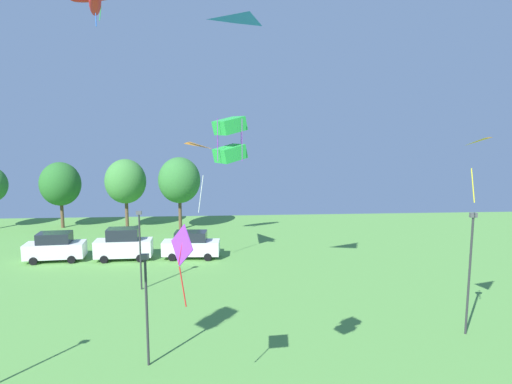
{
  "coord_description": "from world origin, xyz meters",
  "views": [
    {
      "loc": [
        -0.96,
        3.51,
        11.07
      ],
      "look_at": [
        0.09,
        18.62,
        8.9
      ],
      "focal_mm": 32.0,
      "sensor_mm": 36.0,
      "label": 1
    }
  ],
  "objects_px": {
    "kite_flying_9": "(182,249)",
    "parked_car_leftmost": "(55,247)",
    "kite_flying_7": "(463,160)",
    "parked_car_third_from_left": "(191,245)",
    "treeline_tree_1": "(60,184)",
    "treeline_tree_2": "(126,181)",
    "kite_flying_5": "(250,28)",
    "kite_flying_3": "(230,140)",
    "kite_flying_0": "(95,2)",
    "kite_flying_6": "(213,164)",
    "parked_car_second_from_left": "(124,245)",
    "light_post_0": "(147,302)",
    "light_post_3": "(140,245)",
    "light_post_1": "(470,267)",
    "treeline_tree_3": "(179,180)"
  },
  "relations": [
    {
      "from": "kite_flying_6",
      "to": "light_post_0",
      "type": "bearing_deg",
      "value": -100.29
    },
    {
      "from": "parked_car_second_from_left",
      "to": "parked_car_third_from_left",
      "type": "xyz_separation_m",
      "value": [
        5.6,
        0.1,
        -0.16
      ]
    },
    {
      "from": "treeline_tree_1",
      "to": "treeline_tree_2",
      "type": "bearing_deg",
      "value": -6.03
    },
    {
      "from": "kite_flying_3",
      "to": "kite_flying_5",
      "type": "bearing_deg",
      "value": 83.31
    },
    {
      "from": "kite_flying_3",
      "to": "treeline_tree_2",
      "type": "distance_m",
      "value": 37.7
    },
    {
      "from": "light_post_0",
      "to": "treeline_tree_2",
      "type": "distance_m",
      "value": 30.62
    },
    {
      "from": "treeline_tree_1",
      "to": "treeline_tree_3",
      "type": "relative_size",
      "value": 0.93
    },
    {
      "from": "kite_flying_7",
      "to": "parked_car_third_from_left",
      "type": "distance_m",
      "value": 23.72
    },
    {
      "from": "parked_car_leftmost",
      "to": "treeline_tree_2",
      "type": "bearing_deg",
      "value": 70.06
    },
    {
      "from": "kite_flying_6",
      "to": "kite_flying_7",
      "type": "relative_size",
      "value": 1.83
    },
    {
      "from": "kite_flying_5",
      "to": "light_post_3",
      "type": "relative_size",
      "value": 0.54
    },
    {
      "from": "treeline_tree_3",
      "to": "kite_flying_5",
      "type": "bearing_deg",
      "value": -75.67
    },
    {
      "from": "treeline_tree_2",
      "to": "treeline_tree_1",
      "type": "bearing_deg",
      "value": 173.97
    },
    {
      "from": "parked_car_second_from_left",
      "to": "treeline_tree_2",
      "type": "bearing_deg",
      "value": 98.37
    },
    {
      "from": "kite_flying_3",
      "to": "light_post_1",
      "type": "bearing_deg",
      "value": 32.34
    },
    {
      "from": "kite_flying_0",
      "to": "parked_car_leftmost",
      "type": "distance_m",
      "value": 20.83
    },
    {
      "from": "kite_flying_0",
      "to": "treeline_tree_1",
      "type": "xyz_separation_m",
      "value": [
        -10.65,
        22.95,
        -13.25
      ]
    },
    {
      "from": "light_post_0",
      "to": "kite_flying_3",
      "type": "bearing_deg",
      "value": -57.41
    },
    {
      "from": "kite_flying_0",
      "to": "parked_car_third_from_left",
      "type": "height_order",
      "value": "kite_flying_0"
    },
    {
      "from": "kite_flying_9",
      "to": "kite_flying_5",
      "type": "bearing_deg",
      "value": 71.05
    },
    {
      "from": "kite_flying_9",
      "to": "light_post_1",
      "type": "bearing_deg",
      "value": 23.45
    },
    {
      "from": "kite_flying_5",
      "to": "parked_car_second_from_left",
      "type": "distance_m",
      "value": 22.12
    },
    {
      "from": "kite_flying_9",
      "to": "parked_car_leftmost",
      "type": "xyz_separation_m",
      "value": [
        -12.53,
        21.71,
        -5.5
      ]
    },
    {
      "from": "kite_flying_5",
      "to": "kite_flying_7",
      "type": "relative_size",
      "value": 1.29
    },
    {
      "from": "kite_flying_5",
      "to": "parked_car_leftmost",
      "type": "height_order",
      "value": "kite_flying_5"
    },
    {
      "from": "kite_flying_3",
      "to": "kite_flying_7",
      "type": "relative_size",
      "value": 0.63
    },
    {
      "from": "parked_car_second_from_left",
      "to": "light_post_0",
      "type": "bearing_deg",
      "value": -76.52
    },
    {
      "from": "kite_flying_0",
      "to": "kite_flying_3",
      "type": "bearing_deg",
      "value": -61.1
    },
    {
      "from": "kite_flying_3",
      "to": "parked_car_leftmost",
      "type": "bearing_deg",
      "value": 121.26
    },
    {
      "from": "kite_flying_5",
      "to": "treeline_tree_1",
      "type": "distance_m",
      "value": 34.33
    },
    {
      "from": "parked_car_second_from_left",
      "to": "parked_car_third_from_left",
      "type": "distance_m",
      "value": 5.61
    },
    {
      "from": "parked_car_leftmost",
      "to": "light_post_3",
      "type": "xyz_separation_m",
      "value": [
        8.33,
        -7.31,
        1.94
      ]
    },
    {
      "from": "kite_flying_9",
      "to": "light_post_1",
      "type": "relative_size",
      "value": 0.47
    },
    {
      "from": "parked_car_leftmost",
      "to": "parked_car_third_from_left",
      "type": "xyz_separation_m",
      "value": [
        11.21,
        0.06,
        -0.04
      ]
    },
    {
      "from": "kite_flying_3",
      "to": "kite_flying_7",
      "type": "distance_m",
      "value": 12.92
    },
    {
      "from": "kite_flying_5",
      "to": "kite_flying_9",
      "type": "bearing_deg",
      "value": -108.95
    },
    {
      "from": "kite_flying_7",
      "to": "light_post_0",
      "type": "xyz_separation_m",
      "value": [
        -14.93,
        -0.52,
        -6.44
      ]
    },
    {
      "from": "light_post_0",
      "to": "treeline_tree_1",
      "type": "xyz_separation_m",
      "value": [
        -14.28,
        30.47,
        1.8
      ]
    },
    {
      "from": "parked_car_third_from_left",
      "to": "kite_flying_3",
      "type": "bearing_deg",
      "value": -79.14
    },
    {
      "from": "treeline_tree_3",
      "to": "kite_flying_0",
      "type": "bearing_deg",
      "value": -96.52
    },
    {
      "from": "parked_car_third_from_left",
      "to": "light_post_3",
      "type": "height_order",
      "value": "light_post_3"
    },
    {
      "from": "kite_flying_3",
      "to": "kite_flying_6",
      "type": "height_order",
      "value": "kite_flying_3"
    },
    {
      "from": "parked_car_third_from_left",
      "to": "treeline_tree_3",
      "type": "relative_size",
      "value": 0.62
    },
    {
      "from": "kite_flying_9",
      "to": "treeline_tree_3",
      "type": "distance_m",
      "value": 33.14
    },
    {
      "from": "light_post_0",
      "to": "kite_flying_6",
      "type": "bearing_deg",
      "value": 79.71
    },
    {
      "from": "kite_flying_6",
      "to": "kite_flying_7",
      "type": "distance_m",
      "value": 19.1
    },
    {
      "from": "light_post_0",
      "to": "light_post_1",
      "type": "relative_size",
      "value": 0.81
    },
    {
      "from": "treeline_tree_2",
      "to": "kite_flying_5",
      "type": "bearing_deg",
      "value": -64.4
    },
    {
      "from": "parked_car_leftmost",
      "to": "light_post_3",
      "type": "distance_m",
      "value": 11.25
    },
    {
      "from": "kite_flying_0",
      "to": "parked_car_third_from_left",
      "type": "bearing_deg",
      "value": 66.51
    }
  ]
}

